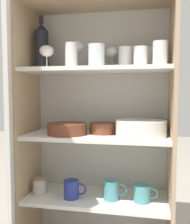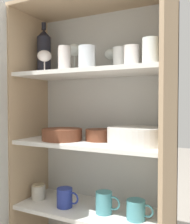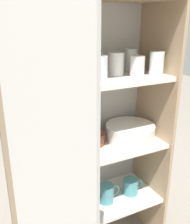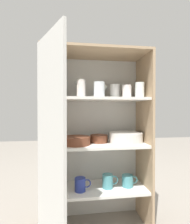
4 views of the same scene
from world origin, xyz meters
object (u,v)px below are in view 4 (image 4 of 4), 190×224
Objects in this scene: serving_bowl_small at (99,138)px; mixing_bowl_large at (76,140)px; coffee_mug_primary at (80,184)px; wine_bottle at (54,81)px; plate_stack_white at (126,138)px; storage_jar at (54,185)px.

mixing_bowl_large is at bearing -160.11° from serving_bowl_small.
mixing_bowl_large is 0.19m from serving_bowl_small.
serving_bowl_small is 1.14× the size of coffee_mug_primary.
mixing_bowl_large reaches higher than coffee_mug_primary.
wine_bottle reaches higher than plate_stack_white.
storage_jar is (-0.55, -0.01, -0.34)m from plate_stack_white.
storage_jar is at bearing -171.08° from serving_bowl_small.
wine_bottle is 0.48m from mixing_bowl_large.
mixing_bowl_large is 1.51× the size of serving_bowl_small.
plate_stack_white is at bearing -4.59° from wine_bottle.
wine_bottle is 0.56m from serving_bowl_small.
plate_stack_white is (0.55, -0.04, -0.44)m from wine_bottle.
plate_stack_white is 0.65m from storage_jar.
wine_bottle is 1.41× the size of mixing_bowl_large.
coffee_mug_primary is at bearing -150.76° from serving_bowl_small.
coffee_mug_primary is at bearing -23.82° from wine_bottle.
plate_stack_white is 0.21m from serving_bowl_small.
wine_bottle reaches higher than coffee_mug_primary.
coffee_mug_primary is 1.48× the size of storage_jar.
wine_bottle is at bearing 175.41° from plate_stack_white.
plate_stack_white is at bearing 6.60° from coffee_mug_primary.
wine_bottle reaches higher than storage_jar.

